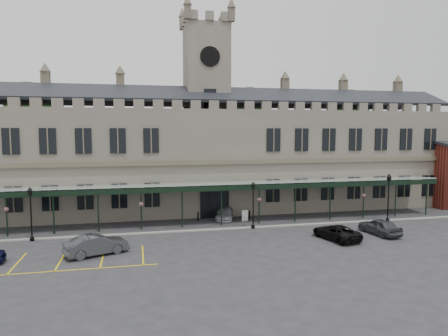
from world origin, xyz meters
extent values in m
plane|color=#27272A|center=(0.00, 0.00, 0.00)|extent=(140.00, 140.00, 0.00)
cube|color=#5D584E|center=(0.00, 16.00, 6.00)|extent=(60.00, 10.00, 12.00)
cube|color=#4E4738|center=(0.00, 10.82, 6.20)|extent=(60.00, 0.35, 0.50)
cube|color=black|center=(0.00, 13.50, 13.80)|extent=(60.00, 4.77, 2.20)
cube|color=black|center=(0.00, 18.50, 13.80)|extent=(60.00, 4.77, 2.20)
cube|color=black|center=(0.00, 10.90, 1.90)|extent=(3.20, 0.18, 3.80)
cube|color=#5D584E|center=(0.00, 16.00, 11.00)|extent=(5.00, 5.00, 22.00)
cylinder|color=silver|center=(0.00, 13.44, 18.00)|extent=(2.20, 0.12, 2.20)
cylinder|color=black|center=(0.00, 13.37, 18.00)|extent=(2.30, 0.04, 2.30)
cube|color=black|center=(0.00, 13.44, 13.00)|extent=(1.40, 0.12, 2.80)
cube|color=#8C9E93|center=(0.00, 9.00, 4.10)|extent=(50.00, 4.00, 0.40)
cube|color=black|center=(0.00, 7.00, 3.85)|extent=(50.00, 0.18, 0.50)
cube|color=gray|center=(0.00, 5.50, 0.06)|extent=(60.00, 0.40, 0.12)
cylinder|color=#332314|center=(-22.00, 25.00, 6.00)|extent=(0.70, 0.70, 12.00)
sphere|color=black|center=(-22.00, 25.00, 13.00)|extent=(6.00, 6.00, 6.00)
cylinder|color=#332314|center=(8.00, 25.00, 6.00)|extent=(0.70, 0.70, 12.00)
sphere|color=black|center=(8.00, 25.00, 13.00)|extent=(6.00, 6.00, 6.00)
cylinder|color=#332314|center=(24.00, 25.00, 6.00)|extent=(0.70, 0.70, 12.00)
sphere|color=black|center=(24.00, 25.00, 13.00)|extent=(6.00, 6.00, 6.00)
cylinder|color=black|center=(-17.42, 5.10, 0.15)|extent=(0.37, 0.37, 0.31)
cylinder|color=black|center=(-17.42, 5.10, 2.06)|extent=(0.12, 0.12, 4.12)
cube|color=black|center=(-17.42, 5.10, 4.28)|extent=(0.29, 0.29, 0.41)
cone|color=black|center=(-17.42, 5.10, 4.64)|extent=(0.45, 0.45, 0.31)
cylinder|color=black|center=(2.78, 5.29, 0.15)|extent=(0.36, 0.36, 0.30)
cylinder|color=black|center=(2.78, 5.29, 2.02)|extent=(0.12, 0.12, 4.03)
cube|color=black|center=(2.78, 5.29, 4.18)|extent=(0.28, 0.28, 0.40)
cone|color=black|center=(2.78, 5.29, 4.54)|extent=(0.44, 0.44, 0.30)
cylinder|color=black|center=(17.55, 5.02, 0.17)|extent=(0.40, 0.40, 0.33)
cylinder|color=black|center=(17.55, 5.02, 2.22)|extent=(0.13, 0.13, 4.44)
cube|color=black|center=(17.55, 5.02, 4.61)|extent=(0.31, 0.31, 0.44)
cone|color=black|center=(17.55, 5.02, 5.00)|extent=(0.49, 0.49, 0.33)
cube|color=#DE4E07|center=(9.44, 1.82, 0.02)|extent=(0.39, 0.39, 0.04)
cone|color=#DE4E07|center=(9.44, 1.82, 0.36)|extent=(0.45, 0.45, 0.72)
cylinder|color=silver|center=(9.44, 1.82, 0.46)|extent=(0.30, 0.30, 0.10)
cylinder|color=black|center=(2.84, 8.57, 0.24)|extent=(0.06, 0.06, 0.49)
cube|color=silver|center=(2.84, 8.57, 0.59)|extent=(0.68, 0.17, 1.17)
cylinder|color=black|center=(-2.04, 9.77, 0.46)|extent=(0.16, 0.16, 0.91)
cylinder|color=black|center=(3.64, 9.58, 0.45)|extent=(0.16, 0.16, 0.91)
imported|color=#373A3E|center=(-11.50, -0.19, 0.79)|extent=(5.09, 3.42, 1.59)
imported|color=#A6A8AE|center=(1.00, 10.00, 0.63)|extent=(3.03, 4.69, 1.26)
imported|color=black|center=(8.85, -0.15, 0.66)|extent=(3.27, 5.11, 1.31)
imported|color=#373A3E|center=(13.66, 0.61, 0.76)|extent=(2.40, 4.65, 1.51)
camera|label=1|loc=(-8.28, -31.90, 9.65)|focal=32.00mm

